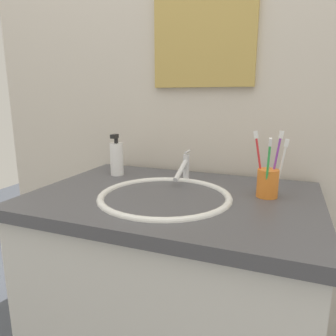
% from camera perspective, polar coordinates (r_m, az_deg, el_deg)
% --- Properties ---
extents(tiled_wall_back, '(2.14, 0.04, 2.40)m').
position_cam_1_polar(tiled_wall_back, '(1.35, 6.68, 15.39)').
color(tiled_wall_back, beige).
rests_on(tiled_wall_back, ground).
extents(vanity_counter, '(0.94, 0.66, 0.82)m').
position_cam_1_polar(vanity_counter, '(1.23, 0.97, -23.17)').
color(vanity_counter, silver).
rests_on(vanity_counter, ground).
extents(sink_basin, '(0.44, 0.44, 0.12)m').
position_cam_1_polar(sink_basin, '(1.03, -0.61, -7.48)').
color(sink_basin, white).
rests_on(sink_basin, vanity_counter).
extents(faucet, '(0.02, 0.17, 0.11)m').
position_cam_1_polar(faucet, '(1.18, 2.99, 0.05)').
color(faucet, silver).
rests_on(faucet, sink_basin).
extents(toothbrush_cup, '(0.07, 0.07, 0.09)m').
position_cam_1_polar(toothbrush_cup, '(1.05, 17.83, -2.68)').
color(toothbrush_cup, orange).
rests_on(toothbrush_cup, vanity_counter).
extents(toothbrush_purple, '(0.04, 0.02, 0.21)m').
position_cam_1_polar(toothbrush_purple, '(1.05, 19.23, 1.50)').
color(toothbrush_purple, purple).
rests_on(toothbrush_purple, toothbrush_cup).
extents(toothbrush_red, '(0.05, 0.01, 0.21)m').
position_cam_1_polar(toothbrush_red, '(1.04, 16.39, 1.57)').
color(toothbrush_red, red).
rests_on(toothbrush_red, toothbrush_cup).
extents(toothbrush_green, '(0.02, 0.05, 0.19)m').
position_cam_1_polar(toothbrush_green, '(1.00, 17.91, 0.57)').
color(toothbrush_green, green).
rests_on(toothbrush_green, toothbrush_cup).
extents(toothbrush_white, '(0.04, 0.01, 0.19)m').
position_cam_1_polar(toothbrush_white, '(1.04, 20.14, 0.63)').
color(toothbrush_white, white).
rests_on(toothbrush_white, toothbrush_cup).
extents(soap_dispenser, '(0.05, 0.06, 0.17)m').
position_cam_1_polar(soap_dispenser, '(1.30, -9.40, 1.76)').
color(soap_dispenser, white).
rests_on(soap_dispenser, vanity_counter).
extents(wall_mirror, '(0.42, 0.02, 0.44)m').
position_cam_1_polar(wall_mirror, '(1.35, 6.57, 23.88)').
color(wall_mirror, tan).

